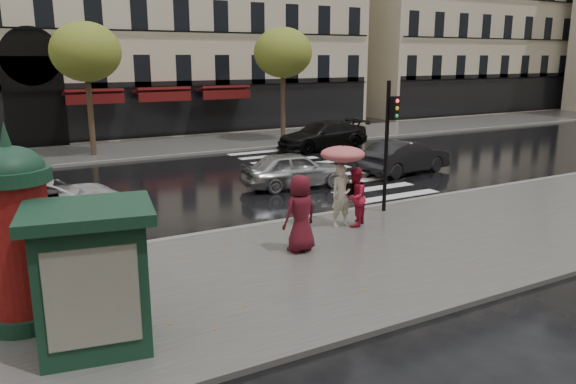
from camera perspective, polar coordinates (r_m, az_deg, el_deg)
ground at (r=14.35m, az=3.13°, el=-6.64°), size 160.00×160.00×0.00m
near_sidewalk at (r=13.94m, az=4.25°, el=-7.02°), size 90.00×7.00×0.12m
far_sidewalk at (r=31.56m, az=-15.88°, el=4.13°), size 90.00×6.00×0.12m
near_kerb at (r=16.80m, az=-2.41°, el=-3.35°), size 90.00×0.25×0.14m
far_kerb at (r=28.69m, az=-14.41°, el=3.34°), size 90.00×0.25×0.14m
zebra_crossing at (r=25.28m, az=2.83°, el=2.26°), size 3.60×11.75×0.01m
tree_far_left at (r=29.79m, az=-19.87°, el=13.20°), size 3.40×3.40×6.64m
tree_far_right at (r=33.55m, az=-0.52°, el=13.93°), size 3.40×3.40×6.64m
woman_umbrella at (r=16.19m, az=5.54°, el=2.02°), size 1.27×1.27×2.44m
woman_red at (r=16.41m, az=6.81°, el=-0.53°), size 1.06×1.03×1.73m
man_burgundy at (r=14.16m, az=1.28°, el=-2.19°), size 1.06×0.78×1.98m
morris_column at (r=11.18m, az=-25.91°, el=-3.56°), size 1.40×1.40×3.77m
traffic_light at (r=17.85m, az=10.23°, el=5.85°), size 0.30×0.41×4.13m
newsstand at (r=9.99m, az=-19.26°, el=-8.09°), size 2.35×2.09×2.48m
car_silver at (r=21.75m, az=0.64°, el=2.30°), size 4.28×2.06×1.41m
car_darkgrey at (r=24.97m, az=11.81°, el=3.53°), size 4.59×2.14×1.46m
car_white at (r=18.89m, az=-23.19°, el=-0.72°), size 4.84×2.54×1.30m
car_black at (r=30.95m, az=3.52°, el=5.77°), size 5.41×2.46×1.54m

